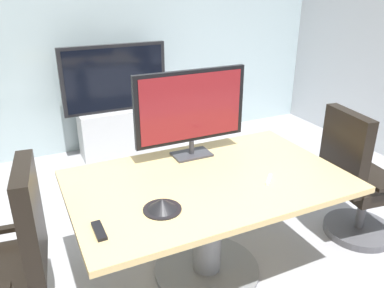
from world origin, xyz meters
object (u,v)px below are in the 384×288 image
at_px(office_chair_right, 357,187).
at_px(wall_display_unit, 118,119).
at_px(tv_monitor, 191,109).
at_px(office_chair_left, 7,274).
at_px(conference_phone, 162,205).
at_px(remote_control, 99,231).
at_px(conference_table, 208,205).

relative_size(office_chair_right, wall_display_unit, 0.83).
bearing_deg(office_chair_right, tv_monitor, 75.01).
bearing_deg(office_chair_left, tv_monitor, 113.86).
bearing_deg(conference_phone, office_chair_left, 166.16).
height_order(office_chair_right, remote_control, office_chair_right).
height_order(office_chair_left, remote_control, office_chair_left).
relative_size(office_chair_right, tv_monitor, 1.30).
bearing_deg(remote_control, wall_display_unit, 73.28).
relative_size(conference_table, office_chair_left, 1.64).
distance_m(office_chair_right, wall_display_unit, 2.74).
distance_m(tv_monitor, remote_control, 1.12).
bearing_deg(remote_control, conference_table, 19.68).
height_order(conference_table, conference_phone, conference_phone).
height_order(office_chair_left, conference_phone, office_chair_left).
bearing_deg(conference_table, office_chair_right, -5.63).
distance_m(conference_table, tv_monitor, 0.69).
bearing_deg(tv_monitor, wall_display_unit, 91.46).
distance_m(conference_table, remote_control, 0.86).
distance_m(office_chair_left, tv_monitor, 1.53).
relative_size(office_chair_left, tv_monitor, 1.30).
bearing_deg(tv_monitor, conference_table, -98.38).
height_order(office_chair_right, wall_display_unit, wall_display_unit).
relative_size(wall_display_unit, conference_phone, 5.95).
xyz_separation_m(office_chair_right, remote_control, (-2.05, -0.15, 0.31)).
relative_size(conference_table, conference_phone, 8.14).
bearing_deg(wall_display_unit, conference_phone, -99.38).
distance_m(office_chair_left, remote_control, 0.63).
distance_m(office_chair_right, remote_control, 2.08).
distance_m(conference_phone, remote_control, 0.38).
bearing_deg(remote_control, office_chair_right, 4.49).
bearing_deg(remote_control, office_chair_left, 151.32).
relative_size(office_chair_left, remote_control, 6.41).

